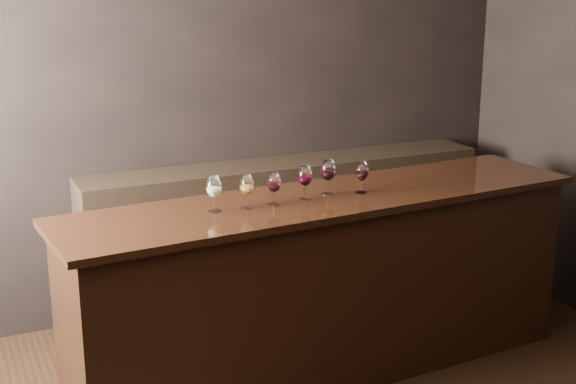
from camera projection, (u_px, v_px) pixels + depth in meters
name	position (u px, v px, depth m)	size (l,w,h in m)	color
room_shell	(264.00, 91.00, 3.14)	(5.02, 4.52, 2.81)	black
bar_counter	(326.00, 289.00, 4.57)	(2.93, 0.64, 1.03)	black
bar_top	(327.00, 199.00, 4.42)	(3.03, 0.70, 0.04)	black
back_bar_shelf	(287.00, 233.00, 5.56)	(2.82, 0.40, 1.02)	black
glass_white	(214.00, 188.00, 4.10)	(0.08, 0.08, 0.19)	white
glass_amber	(247.00, 186.00, 4.16)	(0.08, 0.08, 0.18)	white
glass_red_a	(274.00, 184.00, 4.22)	(0.07, 0.07, 0.17)	white
glass_red_b	(305.00, 177.00, 4.33)	(0.08, 0.08, 0.18)	white
glass_red_c	(328.00, 171.00, 4.42)	(0.08, 0.08, 0.19)	white
glass_red_d	(362.00, 172.00, 4.45)	(0.07, 0.07, 0.17)	white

